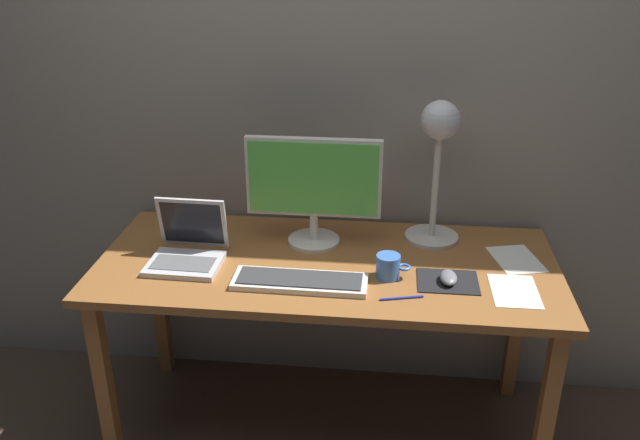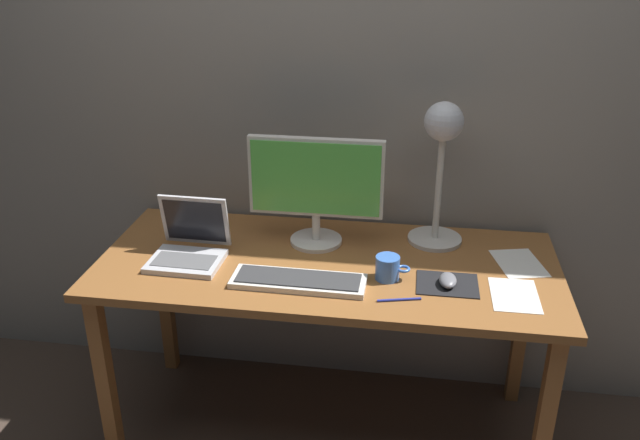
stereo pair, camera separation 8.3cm
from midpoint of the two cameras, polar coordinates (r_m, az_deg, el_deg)
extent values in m
plane|color=#47382D|center=(2.73, 1.48, -17.41)|extent=(4.80, 4.80, 0.00)
cube|color=gray|center=(2.49, 2.99, 12.26)|extent=(4.80, 0.06, 2.60)
cube|color=#935B2D|center=(2.31, 1.67, -3.93)|extent=(1.60, 0.70, 0.03)
cube|color=#935B2D|center=(2.47, -17.09, -13.29)|extent=(0.05, 0.05, 0.71)
cube|color=#935B2D|center=(2.33, 19.80, -16.46)|extent=(0.05, 0.05, 0.71)
cube|color=#935B2D|center=(2.91, -12.41, -6.53)|extent=(0.05, 0.05, 0.71)
cube|color=#935B2D|center=(2.79, 17.81, -8.71)|extent=(0.05, 0.05, 0.71)
cylinder|color=silver|center=(2.44, 0.64, -1.78)|extent=(0.19, 0.19, 0.01)
cylinder|color=silver|center=(2.41, 0.65, -0.57)|extent=(0.03, 0.03, 0.10)
cube|color=silver|center=(2.34, 0.67, 3.71)|extent=(0.48, 0.03, 0.29)
cube|color=#59C64C|center=(2.32, 0.61, 3.57)|extent=(0.46, 0.00, 0.26)
cube|color=silver|center=(2.16, -0.77, -5.33)|extent=(0.44, 0.15, 0.02)
cube|color=#38383A|center=(2.16, -0.77, -5.05)|extent=(0.41, 0.12, 0.01)
cube|color=silver|center=(2.32, -10.50, -3.55)|extent=(0.25, 0.20, 0.02)
cube|color=slate|center=(2.31, -10.64, -3.47)|extent=(0.21, 0.11, 0.00)
cube|color=silver|center=(2.37, -9.77, -0.03)|extent=(0.25, 0.05, 0.19)
cube|color=black|center=(2.37, -9.77, -0.03)|extent=(0.22, 0.05, 0.16)
cylinder|color=beige|center=(2.49, 10.80, -1.62)|extent=(0.20, 0.20, 0.01)
cylinder|color=silver|center=(2.41, 11.20, 2.97)|extent=(0.02, 0.02, 0.41)
sphere|color=silver|center=(2.33, 11.67, 8.32)|extent=(0.14, 0.14, 0.14)
sphere|color=#FFEAB2|center=(2.33, 11.61, 7.45)|extent=(0.05, 0.05, 0.05)
cube|color=black|center=(2.21, 12.00, -5.45)|extent=(0.20, 0.16, 0.00)
ellipsoid|color=slate|center=(2.20, 12.05, -5.12)|extent=(0.06, 0.10, 0.03)
cylinder|color=#3F72CC|center=(2.20, 6.93, -4.13)|extent=(0.08, 0.08, 0.08)
torus|color=#3F72CC|center=(2.20, 8.29, -4.21)|extent=(0.05, 0.05, 0.01)
cube|color=white|center=(2.41, 17.76, -3.59)|extent=(0.19, 0.24, 0.00)
cube|color=white|center=(2.21, 17.50, -6.22)|extent=(0.15, 0.21, 0.00)
cylinder|color=#2633A5|center=(2.10, 7.99, -6.84)|extent=(0.14, 0.04, 0.01)
camera|label=1|loc=(0.04, -88.91, 0.50)|focal=37.06mm
camera|label=2|loc=(0.04, 91.09, -0.50)|focal=37.06mm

